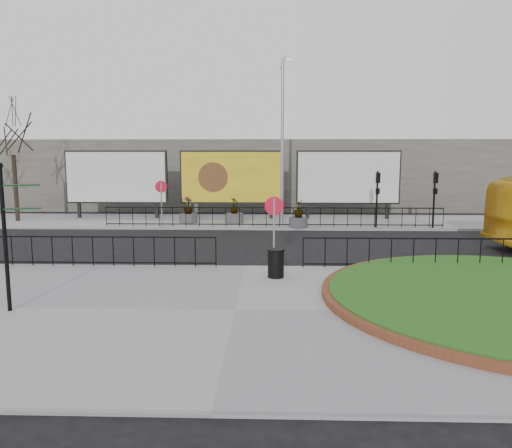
{
  "coord_description": "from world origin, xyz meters",
  "views": [
    {
      "loc": [
        0.9,
        -17.11,
        4.01
      ],
      "look_at": [
        0.32,
        1.71,
        1.36
      ],
      "focal_mm": 35.0,
      "sensor_mm": 36.0,
      "label": 1
    }
  ],
  "objects_px": {
    "lamp_post": "(282,139)",
    "planter_a": "(188,214)",
    "planter_c": "(298,218)",
    "billboard_mid": "(232,178)",
    "planter_b": "(234,214)",
    "fingerpost_sign": "(4,223)",
    "litter_bin": "(276,263)"
  },
  "relations": [
    {
      "from": "lamp_post",
      "to": "planter_b",
      "type": "bearing_deg",
      "value": 180.0
    },
    {
      "from": "fingerpost_sign",
      "to": "planter_a",
      "type": "relative_size",
      "value": 2.51
    },
    {
      "from": "planter_a",
      "to": "planter_b",
      "type": "bearing_deg",
      "value": 0.0
    },
    {
      "from": "billboard_mid",
      "to": "planter_b",
      "type": "distance_m",
      "value": 2.83
    },
    {
      "from": "lamp_post",
      "to": "planter_a",
      "type": "height_order",
      "value": "lamp_post"
    },
    {
      "from": "lamp_post",
      "to": "fingerpost_sign",
      "type": "distance_m",
      "value": 17.92
    },
    {
      "from": "planter_a",
      "to": "planter_b",
      "type": "xyz_separation_m",
      "value": [
        2.64,
        0.0,
        -0.04
      ]
    },
    {
      "from": "litter_bin",
      "to": "planter_c",
      "type": "distance_m",
      "value": 11.11
    },
    {
      "from": "lamp_post",
      "to": "litter_bin",
      "type": "distance_m",
      "value": 13.33
    },
    {
      "from": "litter_bin",
      "to": "planter_a",
      "type": "height_order",
      "value": "planter_a"
    },
    {
      "from": "lamp_post",
      "to": "planter_a",
      "type": "relative_size",
      "value": 6.27
    },
    {
      "from": "fingerpost_sign",
      "to": "planter_a",
      "type": "height_order",
      "value": "fingerpost_sign"
    },
    {
      "from": "billboard_mid",
      "to": "fingerpost_sign",
      "type": "relative_size",
      "value": 1.68
    },
    {
      "from": "billboard_mid",
      "to": "planter_a",
      "type": "bearing_deg",
      "value": -139.83
    },
    {
      "from": "planter_a",
      "to": "planter_c",
      "type": "height_order",
      "value": "planter_a"
    },
    {
      "from": "lamp_post",
      "to": "planter_a",
      "type": "bearing_deg",
      "value": -180.0
    },
    {
      "from": "lamp_post",
      "to": "planter_b",
      "type": "relative_size",
      "value": 6.42
    },
    {
      "from": "lamp_post",
      "to": "planter_c",
      "type": "distance_m",
      "value": 4.58
    },
    {
      "from": "litter_bin",
      "to": "planter_b",
      "type": "xyz_separation_m",
      "value": [
        -2.25,
        12.63,
        0.01
      ]
    },
    {
      "from": "litter_bin",
      "to": "planter_b",
      "type": "height_order",
      "value": "planter_b"
    },
    {
      "from": "lamp_post",
      "to": "litter_bin",
      "type": "bearing_deg",
      "value": -92.05
    },
    {
      "from": "litter_bin",
      "to": "lamp_post",
      "type": "bearing_deg",
      "value": 87.95
    },
    {
      "from": "billboard_mid",
      "to": "planter_a",
      "type": "distance_m",
      "value": 3.63
    },
    {
      "from": "litter_bin",
      "to": "planter_a",
      "type": "xyz_separation_m",
      "value": [
        -4.89,
        12.63,
        0.06
      ]
    },
    {
      "from": "litter_bin",
      "to": "planter_c",
      "type": "height_order",
      "value": "planter_c"
    },
    {
      "from": "planter_b",
      "to": "planter_a",
      "type": "bearing_deg",
      "value": -180.0
    },
    {
      "from": "planter_a",
      "to": "planter_c",
      "type": "relative_size",
      "value": 1.01
    },
    {
      "from": "lamp_post",
      "to": "litter_bin",
      "type": "height_order",
      "value": "lamp_post"
    },
    {
      "from": "fingerpost_sign",
      "to": "litter_bin",
      "type": "distance_m",
      "value": 7.81
    },
    {
      "from": "planter_c",
      "to": "billboard_mid",
      "type": "bearing_deg",
      "value": 137.25
    },
    {
      "from": "billboard_mid",
      "to": "fingerpost_sign",
      "type": "distance_m",
      "value": 18.68
    },
    {
      "from": "fingerpost_sign",
      "to": "planter_b",
      "type": "height_order",
      "value": "fingerpost_sign"
    }
  ]
}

